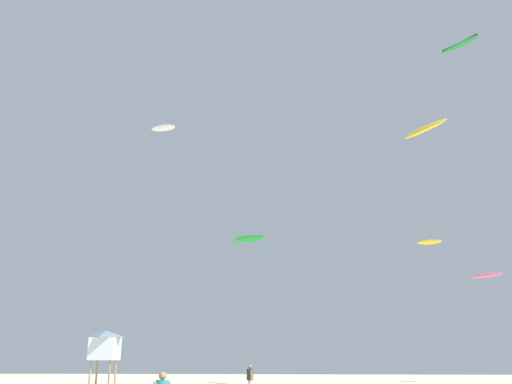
# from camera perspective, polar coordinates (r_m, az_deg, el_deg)

# --- Properties ---
(person_left) EXTENTS (0.39, 0.53, 1.73)m
(person_left) POSITION_cam_1_polar(r_m,az_deg,el_deg) (33.30, -0.65, -19.03)
(person_left) COLOR silver
(person_left) RESTS_ON ground
(lifeguard_tower) EXTENTS (2.30, 2.30, 4.15)m
(lifeguard_tower) POSITION_cam_1_polar(r_m,az_deg,el_deg) (45.54, -15.68, -15.30)
(lifeguard_tower) COLOR #8C704C
(lifeguard_tower) RESTS_ON ground
(kite_aloft_0) EXTENTS (2.37, 2.90, 0.67)m
(kite_aloft_0) POSITION_cam_1_polar(r_m,az_deg,el_deg) (30.70, 17.41, 6.36)
(kite_aloft_0) COLOR yellow
(kite_aloft_1) EXTENTS (3.01, 3.24, 0.68)m
(kite_aloft_1) POSITION_cam_1_polar(r_m,az_deg,el_deg) (48.22, 20.75, 14.39)
(kite_aloft_1) COLOR green
(kite_aloft_2) EXTENTS (2.44, 1.71, 0.59)m
(kite_aloft_2) POSITION_cam_1_polar(r_m,az_deg,el_deg) (37.84, -0.74, -4.98)
(kite_aloft_2) COLOR green
(kite_aloft_3) EXTENTS (2.37, 1.30, 0.49)m
(kite_aloft_3) POSITION_cam_1_polar(r_m,az_deg,el_deg) (54.00, 17.88, -5.07)
(kite_aloft_3) COLOR yellow
(kite_aloft_4) EXTENTS (2.65, 3.17, 0.34)m
(kite_aloft_4) POSITION_cam_1_polar(r_m,az_deg,el_deg) (53.01, 23.17, -8.13)
(kite_aloft_4) COLOR #E5598C
(kite_aloft_5) EXTENTS (2.41, 1.18, 0.55)m
(kite_aloft_5) POSITION_cam_1_polar(r_m,az_deg,el_deg) (48.84, -9.78, 6.68)
(kite_aloft_5) COLOR white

